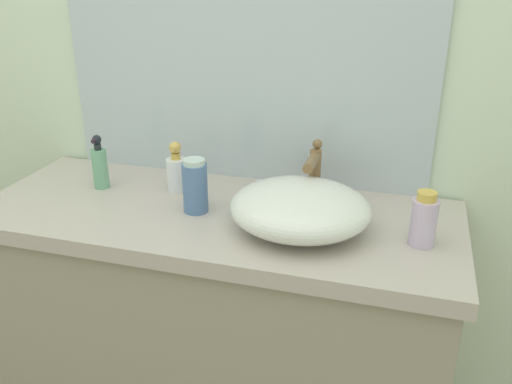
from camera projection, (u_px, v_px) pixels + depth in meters
bathroom_wall_rear at (214, 43)px, 1.64m from camera, size 6.00×0.06×2.60m
vanity_counter at (220, 342)px, 1.68m from camera, size 1.33×0.53×0.90m
sink_basin at (300, 208)px, 1.38m from camera, size 0.36×0.33×0.12m
faucet at (314, 169)px, 1.52m from camera, size 0.03×0.15×0.18m
soap_dispenser at (100, 166)px, 1.63m from camera, size 0.05×0.05×0.16m
lotion_bottle at (177, 171)px, 1.61m from camera, size 0.06×0.06×0.15m
perfume_bottle at (424, 220)px, 1.31m from camera, size 0.06×0.06×0.14m
spray_can at (195, 186)px, 1.48m from camera, size 0.07×0.07×0.15m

